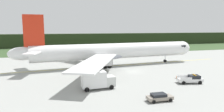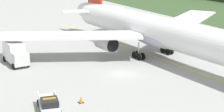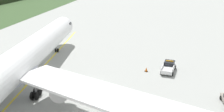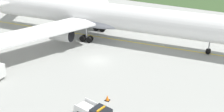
# 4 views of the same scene
# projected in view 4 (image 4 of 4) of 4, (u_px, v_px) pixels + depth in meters

# --- Properties ---
(ground) EXTENTS (320.00, 320.00, 0.00)m
(ground) POSITION_uv_depth(u_px,v_px,m) (96.00, 60.00, 51.33)
(ground) COLOR #9B9D98
(taxiway_centerline_main) EXTENTS (80.56, 6.50, 0.01)m
(taxiway_centerline_main) POSITION_uv_depth(u_px,v_px,m) (109.00, 38.00, 60.33)
(taxiway_centerline_main) COLOR yellow
(taxiway_centerline_main) RESTS_ON ground
(airliner) EXTENTS (59.62, 53.26, 15.66)m
(airliner) POSITION_uv_depth(u_px,v_px,m) (104.00, 16.00, 58.71)
(airliner) COLOR white
(airliner) RESTS_ON ground
(apron_cone) EXTENTS (0.64, 0.64, 0.80)m
(apron_cone) POSITION_uv_depth(u_px,v_px,m) (107.00, 98.00, 40.21)
(apron_cone) COLOR black
(apron_cone) RESTS_ON ground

